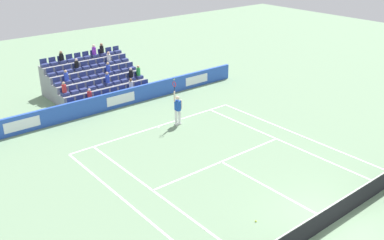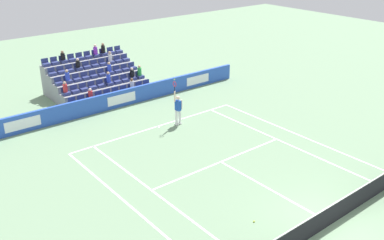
% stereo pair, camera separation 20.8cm
% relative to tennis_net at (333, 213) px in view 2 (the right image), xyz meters
% --- Properties ---
extents(ground_plane, '(80.00, 80.00, 0.00)m').
position_rel_tennis_net_xyz_m(ground_plane, '(0.00, 0.00, -0.49)').
color(ground_plane, gray).
extents(line_baseline, '(10.97, 0.10, 0.01)m').
position_rel_tennis_net_xyz_m(line_baseline, '(0.00, -11.89, -0.49)').
color(line_baseline, white).
rests_on(line_baseline, ground).
extents(line_service, '(8.23, 0.10, 0.01)m').
position_rel_tennis_net_xyz_m(line_service, '(0.00, -6.40, -0.49)').
color(line_service, white).
rests_on(line_service, ground).
extents(line_centre_service, '(0.10, 6.40, 0.01)m').
position_rel_tennis_net_xyz_m(line_centre_service, '(0.00, -3.20, -0.49)').
color(line_centre_service, white).
rests_on(line_centre_service, ground).
extents(line_singles_sideline_left, '(0.10, 11.89, 0.01)m').
position_rel_tennis_net_xyz_m(line_singles_sideline_left, '(4.12, -5.95, -0.49)').
color(line_singles_sideline_left, white).
rests_on(line_singles_sideline_left, ground).
extents(line_singles_sideline_right, '(0.10, 11.89, 0.01)m').
position_rel_tennis_net_xyz_m(line_singles_sideline_right, '(-4.12, -5.95, -0.49)').
color(line_singles_sideline_right, white).
rests_on(line_singles_sideline_right, ground).
extents(line_doubles_sideline_left, '(0.10, 11.89, 0.01)m').
position_rel_tennis_net_xyz_m(line_doubles_sideline_left, '(5.49, -5.95, -0.49)').
color(line_doubles_sideline_left, white).
rests_on(line_doubles_sideline_left, ground).
extents(line_doubles_sideline_right, '(0.10, 11.89, 0.01)m').
position_rel_tennis_net_xyz_m(line_doubles_sideline_right, '(-5.49, -5.95, -0.49)').
color(line_doubles_sideline_right, white).
rests_on(line_doubles_sideline_right, ground).
extents(line_centre_mark, '(0.10, 0.20, 0.01)m').
position_rel_tennis_net_xyz_m(line_centre_mark, '(0.00, -11.79, -0.49)').
color(line_centre_mark, white).
rests_on(line_centre_mark, ground).
extents(sponsor_barrier, '(19.08, 0.22, 1.09)m').
position_rel_tennis_net_xyz_m(sponsor_barrier, '(0.00, -16.00, 0.05)').
color(sponsor_barrier, blue).
rests_on(sponsor_barrier, ground).
extents(tennis_net, '(11.97, 0.10, 1.07)m').
position_rel_tennis_net_xyz_m(tennis_net, '(0.00, 0.00, 0.00)').
color(tennis_net, '#33383D').
rests_on(tennis_net, ground).
extents(tennis_player, '(0.53, 0.36, 2.85)m').
position_rel_tennis_net_xyz_m(tennis_player, '(-1.12, -11.37, 0.50)').
color(tennis_player, white).
rests_on(tennis_player, ground).
extents(stadium_stand, '(6.20, 4.75, 3.03)m').
position_rel_tennis_net_xyz_m(stadium_stand, '(-0.00, -19.56, 0.33)').
color(stadium_stand, gray).
rests_on(stadium_stand, ground).
extents(loose_tennis_ball, '(0.07, 0.07, 0.07)m').
position_rel_tennis_net_xyz_m(loose_tennis_ball, '(2.28, -1.96, -0.46)').
color(loose_tennis_ball, '#D1E533').
rests_on(loose_tennis_ball, ground).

